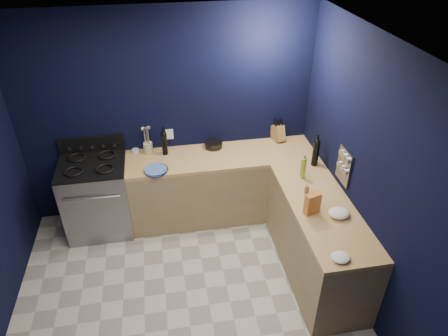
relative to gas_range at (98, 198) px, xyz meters
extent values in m
cube|color=#BDB6A5|center=(0.93, -1.42, -0.47)|extent=(3.50, 3.50, 0.02)
cube|color=silver|center=(0.93, -1.42, 2.15)|extent=(3.50, 3.50, 0.02)
cube|color=black|center=(0.93, 0.34, 0.84)|extent=(3.50, 0.02, 2.60)
cube|color=black|center=(2.69, -1.42, 0.84)|extent=(0.02, 3.50, 2.60)
cube|color=#9C855B|center=(1.53, 0.02, -0.03)|extent=(2.30, 0.63, 0.86)
cube|color=olive|center=(1.53, 0.02, 0.42)|extent=(2.30, 0.63, 0.04)
cube|color=#9C855B|center=(2.37, -1.13, -0.03)|extent=(0.63, 1.67, 0.86)
cube|color=olive|center=(2.37, -1.13, 0.42)|extent=(0.63, 1.67, 0.04)
cube|color=gray|center=(0.00, 0.00, 0.00)|extent=(0.76, 0.66, 0.92)
cube|color=black|center=(0.00, -0.32, -0.01)|extent=(0.59, 0.02, 0.42)
cube|color=black|center=(0.00, 0.00, 0.48)|extent=(0.76, 0.66, 0.03)
cube|color=black|center=(0.00, 0.30, 0.58)|extent=(0.76, 0.06, 0.20)
cube|color=gray|center=(2.67, -0.87, 0.72)|extent=(0.02, 0.28, 0.38)
cube|color=white|center=(0.93, 0.32, 0.62)|extent=(0.09, 0.02, 0.13)
cylinder|color=#3E62A3|center=(0.73, -0.21, 0.46)|extent=(0.34, 0.34, 0.03)
cylinder|color=white|center=(0.50, 0.27, 0.46)|extent=(0.10, 0.10, 0.04)
cylinder|color=beige|center=(0.66, 0.23, 0.51)|extent=(0.13, 0.13, 0.14)
cylinder|color=black|center=(0.86, 0.16, 0.58)|extent=(0.09, 0.09, 0.28)
cylinder|color=black|center=(1.46, 0.21, 0.48)|extent=(0.21, 0.21, 0.08)
cube|color=olive|center=(2.30, 0.26, 0.54)|extent=(0.17, 0.26, 0.25)
cylinder|color=black|center=(2.55, -0.38, 0.59)|extent=(0.09, 0.09, 0.31)
cylinder|color=#81A429|center=(2.33, -0.61, 0.56)|extent=(0.07, 0.07, 0.25)
cylinder|color=olive|center=(2.27, -0.90, 0.49)|extent=(0.05, 0.05, 0.10)
cylinder|color=olive|center=(2.27, -1.02, 0.48)|extent=(0.05, 0.05, 0.08)
cube|color=#A73A22|center=(2.21, -1.21, 0.55)|extent=(0.17, 0.11, 0.23)
ellipsoid|color=white|center=(2.46, -1.30, 0.48)|extent=(0.26, 0.24, 0.07)
ellipsoid|color=white|center=(2.24, -1.85, 0.46)|extent=(0.21, 0.20, 0.05)
camera|label=1|loc=(0.83, -4.09, 3.00)|focal=32.33mm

